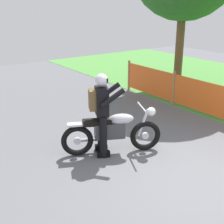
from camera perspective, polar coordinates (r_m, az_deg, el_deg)
The scene contains 3 objects.
ground at distance 5.89m, azimuth 15.52°, elevation -11.88°, with size 24.00×24.00×0.02m, color #5B5B60.
motorcycle_lead at distance 6.38m, azimuth 0.12°, elevation -3.56°, with size 1.05×1.92×0.98m.
rider_lead at distance 6.17m, azimuth -1.94°, elevation 0.33°, with size 0.70×0.78×1.69m.
Camera 1 is at (2.99, -4.06, 3.03)m, focal length 50.04 mm.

